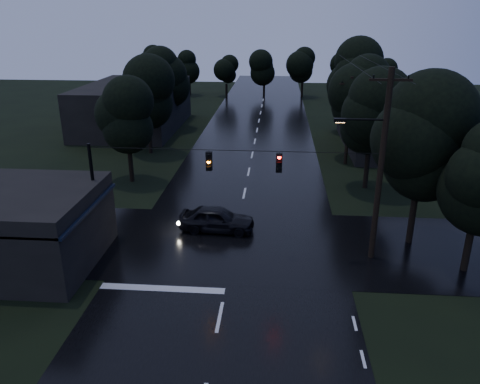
# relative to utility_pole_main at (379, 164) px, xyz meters

# --- Properties ---
(main_road) EXTENTS (12.00, 120.00, 0.02)m
(main_road) POSITION_rel_utility_pole_main_xyz_m (-7.41, 19.00, -5.26)
(main_road) COLOR black
(main_road) RESTS_ON ground
(cross_street) EXTENTS (60.00, 9.00, 0.02)m
(cross_street) POSITION_rel_utility_pole_main_xyz_m (-7.41, 1.00, -5.26)
(cross_street) COLOR black
(cross_street) RESTS_ON ground
(building_far_right) EXTENTS (10.00, 14.00, 4.40)m
(building_far_right) POSITION_rel_utility_pole_main_xyz_m (6.59, 23.00, -3.06)
(building_far_right) COLOR black
(building_far_right) RESTS_ON ground
(building_far_left) EXTENTS (10.00, 16.00, 5.00)m
(building_far_left) POSITION_rel_utility_pole_main_xyz_m (-21.41, 29.00, -2.76)
(building_far_left) COLOR black
(building_far_left) RESTS_ON ground
(utility_pole_main) EXTENTS (3.50, 0.30, 10.00)m
(utility_pole_main) POSITION_rel_utility_pole_main_xyz_m (0.00, 0.00, 0.00)
(utility_pole_main) COLOR black
(utility_pole_main) RESTS_ON ground
(utility_pole_far) EXTENTS (2.00, 0.30, 7.50)m
(utility_pole_far) POSITION_rel_utility_pole_main_xyz_m (0.89, 17.00, -1.38)
(utility_pole_far) COLOR black
(utility_pole_far) RESTS_ON ground
(anchor_pole_left) EXTENTS (0.18, 0.18, 6.00)m
(anchor_pole_left) POSITION_rel_utility_pole_main_xyz_m (-14.91, 0.00, -2.26)
(anchor_pole_left) COLOR black
(anchor_pole_left) RESTS_ON ground
(span_signals) EXTENTS (15.00, 0.37, 1.12)m
(span_signals) POSITION_rel_utility_pole_main_xyz_m (-6.85, -0.01, -0.01)
(span_signals) COLOR black
(span_signals) RESTS_ON ground
(tree_corner_near) EXTENTS (4.48, 4.48, 9.44)m
(tree_corner_near) POSITION_rel_utility_pole_main_xyz_m (2.59, 2.00, 0.74)
(tree_corner_near) COLOR black
(tree_corner_near) RESTS_ON ground
(tree_left_a) EXTENTS (3.92, 3.92, 8.26)m
(tree_left_a) POSITION_rel_utility_pole_main_xyz_m (-16.41, 11.00, -0.02)
(tree_left_a) COLOR black
(tree_left_a) RESTS_ON ground
(tree_left_b) EXTENTS (4.20, 4.20, 8.85)m
(tree_left_b) POSITION_rel_utility_pole_main_xyz_m (-17.01, 19.00, 0.36)
(tree_left_b) COLOR black
(tree_left_b) RESTS_ON ground
(tree_left_c) EXTENTS (4.48, 4.48, 9.44)m
(tree_left_c) POSITION_rel_utility_pole_main_xyz_m (-17.61, 29.00, 0.74)
(tree_left_c) COLOR black
(tree_left_c) RESTS_ON ground
(tree_right_a) EXTENTS (4.20, 4.20, 8.85)m
(tree_right_a) POSITION_rel_utility_pole_main_xyz_m (1.59, 11.00, 0.36)
(tree_right_a) COLOR black
(tree_right_a) RESTS_ON ground
(tree_right_b) EXTENTS (4.48, 4.48, 9.44)m
(tree_right_b) POSITION_rel_utility_pole_main_xyz_m (2.19, 19.00, 0.74)
(tree_right_b) COLOR black
(tree_right_b) RESTS_ON ground
(tree_right_c) EXTENTS (4.76, 4.76, 10.03)m
(tree_right_c) POSITION_rel_utility_pole_main_xyz_m (2.79, 29.00, 1.11)
(tree_right_c) COLOR black
(tree_right_c) RESTS_ON ground
(car) EXTENTS (4.60, 2.09, 1.53)m
(car) POSITION_rel_utility_pole_main_xyz_m (-8.62, 2.64, -4.49)
(car) COLOR black
(car) RESTS_ON ground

